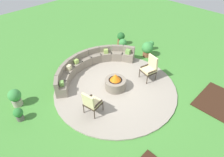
{
  "coord_description": "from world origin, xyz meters",
  "views": [
    {
      "loc": [
        -4.62,
        -4.35,
        5.65
      ],
      "look_at": [
        0.0,
        0.2,
        0.45
      ],
      "focal_mm": 31.81,
      "sensor_mm": 36.0,
      "label": 1
    }
  ],
  "objects_px": {
    "potted_plant_0": "(151,45)",
    "potted_plant_4": "(121,38)",
    "curved_stone_bench": "(90,64)",
    "potted_plant_2": "(147,49)",
    "lounge_chair_front_left": "(91,102)",
    "potted_plant_5": "(15,97)",
    "lounge_chair_front_right": "(150,67)",
    "potted_plant_1": "(19,114)",
    "fire_pit": "(115,83)",
    "potted_plant_3": "(123,45)"
  },
  "relations": [
    {
      "from": "curved_stone_bench",
      "to": "potted_plant_5",
      "type": "distance_m",
      "value": 3.49
    },
    {
      "from": "lounge_chair_front_left",
      "to": "potted_plant_4",
      "type": "height_order",
      "value": "lounge_chair_front_left"
    },
    {
      "from": "potted_plant_3",
      "to": "potted_plant_4",
      "type": "xyz_separation_m",
      "value": [
        0.48,
        0.56,
        0.0
      ]
    },
    {
      "from": "lounge_chair_front_right",
      "to": "potted_plant_5",
      "type": "distance_m",
      "value": 5.57
    },
    {
      "from": "potted_plant_4",
      "to": "potted_plant_2",
      "type": "bearing_deg",
      "value": -88.23
    },
    {
      "from": "curved_stone_bench",
      "to": "potted_plant_3",
      "type": "bearing_deg",
      "value": 2.3
    },
    {
      "from": "potted_plant_2",
      "to": "potted_plant_4",
      "type": "relative_size",
      "value": 1.08
    },
    {
      "from": "potted_plant_4",
      "to": "potted_plant_5",
      "type": "bearing_deg",
      "value": -176.56
    },
    {
      "from": "fire_pit",
      "to": "potted_plant_0",
      "type": "bearing_deg",
      "value": 13.32
    },
    {
      "from": "curved_stone_bench",
      "to": "potted_plant_5",
      "type": "xyz_separation_m",
      "value": [
        -3.48,
        0.28,
        0.06
      ]
    },
    {
      "from": "potted_plant_0",
      "to": "potted_plant_4",
      "type": "relative_size",
      "value": 0.68
    },
    {
      "from": "lounge_chair_front_left",
      "to": "potted_plant_0",
      "type": "height_order",
      "value": "lounge_chair_front_left"
    },
    {
      "from": "curved_stone_bench",
      "to": "potted_plant_4",
      "type": "bearing_deg",
      "value": 12.98
    },
    {
      "from": "potted_plant_1",
      "to": "potted_plant_4",
      "type": "distance_m",
      "value": 6.71
    },
    {
      "from": "curved_stone_bench",
      "to": "lounge_chair_front_right",
      "type": "distance_m",
      "value": 2.78
    },
    {
      "from": "potted_plant_2",
      "to": "potted_plant_3",
      "type": "height_order",
      "value": "potted_plant_2"
    },
    {
      "from": "curved_stone_bench",
      "to": "potted_plant_5",
      "type": "height_order",
      "value": "curved_stone_bench"
    },
    {
      "from": "potted_plant_0",
      "to": "potted_plant_1",
      "type": "distance_m",
      "value": 7.37
    },
    {
      "from": "potted_plant_0",
      "to": "potted_plant_5",
      "type": "relative_size",
      "value": 0.68
    },
    {
      "from": "potted_plant_0",
      "to": "lounge_chair_front_right",
      "type": "bearing_deg",
      "value": -145.98
    },
    {
      "from": "curved_stone_bench",
      "to": "potted_plant_5",
      "type": "bearing_deg",
      "value": 175.44
    },
    {
      "from": "potted_plant_1",
      "to": "potted_plant_3",
      "type": "distance_m",
      "value": 6.16
    },
    {
      "from": "fire_pit",
      "to": "potted_plant_2",
      "type": "relative_size",
      "value": 1.1
    },
    {
      "from": "potted_plant_0",
      "to": "potted_plant_3",
      "type": "xyz_separation_m",
      "value": [
        -1.23,
        0.99,
        0.13
      ]
    },
    {
      "from": "curved_stone_bench",
      "to": "lounge_chair_front_right",
      "type": "bearing_deg",
      "value": -59.58
    },
    {
      "from": "potted_plant_2",
      "to": "potted_plant_5",
      "type": "xyz_separation_m",
      "value": [
        -6.4,
        1.42,
        -0.03
      ]
    },
    {
      "from": "potted_plant_1",
      "to": "lounge_chair_front_left",
      "type": "bearing_deg",
      "value": -39.49
    },
    {
      "from": "curved_stone_bench",
      "to": "potted_plant_4",
      "type": "height_order",
      "value": "curved_stone_bench"
    },
    {
      "from": "lounge_chair_front_left",
      "to": "lounge_chair_front_right",
      "type": "relative_size",
      "value": 0.9
    },
    {
      "from": "fire_pit",
      "to": "curved_stone_bench",
      "type": "relative_size",
      "value": 0.2
    },
    {
      "from": "potted_plant_2",
      "to": "potted_plant_3",
      "type": "relative_size",
      "value": 1.11
    },
    {
      "from": "curved_stone_bench",
      "to": "potted_plant_2",
      "type": "distance_m",
      "value": 3.13
    },
    {
      "from": "curved_stone_bench",
      "to": "potted_plant_4",
      "type": "distance_m",
      "value": 2.94
    },
    {
      "from": "curved_stone_bench",
      "to": "lounge_chair_front_right",
      "type": "xyz_separation_m",
      "value": [
        1.4,
        -2.39,
        0.29
      ]
    },
    {
      "from": "potted_plant_0",
      "to": "curved_stone_bench",
      "type": "bearing_deg",
      "value": 166.13
    },
    {
      "from": "lounge_chair_front_right",
      "to": "potted_plant_3",
      "type": "relative_size",
      "value": 1.55
    },
    {
      "from": "curved_stone_bench",
      "to": "lounge_chair_front_left",
      "type": "bearing_deg",
      "value": -129.32
    },
    {
      "from": "fire_pit",
      "to": "potted_plant_3",
      "type": "distance_m",
      "value": 3.15
    },
    {
      "from": "potted_plant_3",
      "to": "potted_plant_5",
      "type": "distance_m",
      "value": 5.87
    },
    {
      "from": "potted_plant_2",
      "to": "fire_pit",
      "type": "bearing_deg",
      "value": -168.12
    },
    {
      "from": "lounge_chair_front_right",
      "to": "lounge_chair_front_left",
      "type": "bearing_deg",
      "value": 100.09
    },
    {
      "from": "lounge_chair_front_left",
      "to": "potted_plant_2",
      "type": "distance_m",
      "value": 4.78
    },
    {
      "from": "potted_plant_0",
      "to": "potted_plant_2",
      "type": "height_order",
      "value": "potted_plant_2"
    },
    {
      "from": "potted_plant_4",
      "to": "potted_plant_5",
      "type": "height_order",
      "value": "potted_plant_4"
    },
    {
      "from": "potted_plant_3",
      "to": "potted_plant_5",
      "type": "bearing_deg",
      "value": 178.22
    },
    {
      "from": "fire_pit",
      "to": "lounge_chair_front_left",
      "type": "bearing_deg",
      "value": -167.46
    },
    {
      "from": "fire_pit",
      "to": "potted_plant_4",
      "type": "relative_size",
      "value": 1.19
    },
    {
      "from": "potted_plant_5",
      "to": "potted_plant_0",
      "type": "bearing_deg",
      "value": -9.37
    },
    {
      "from": "lounge_chair_front_right",
      "to": "fire_pit",
      "type": "bearing_deg",
      "value": 83.18
    },
    {
      "from": "lounge_chair_front_right",
      "to": "potted_plant_1",
      "type": "xyz_separation_m",
      "value": [
        -5.15,
        1.89,
        -0.34
      ]
    }
  ]
}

